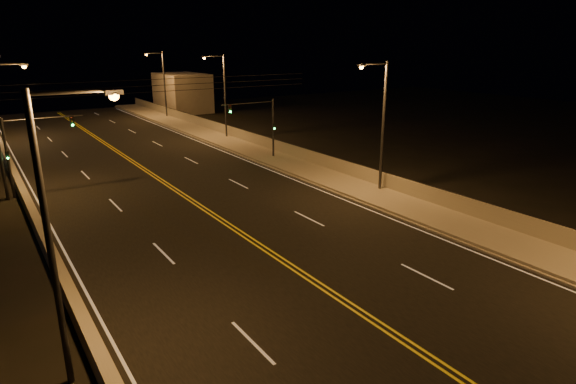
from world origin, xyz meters
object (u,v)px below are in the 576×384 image
streetlight_3 (162,81)px  traffic_signal_left (24,146)px  streetlight_1 (381,119)px  traffic_signal_right (263,122)px  streetlight_2 (223,91)px  streetlight_4 (58,224)px

streetlight_3 → traffic_signal_left: 35.93m
streetlight_1 → traffic_signal_right: bearing=97.1°
streetlight_3 → traffic_signal_right: size_ratio=1.66×
streetlight_1 → traffic_signal_left: (-20.24, 12.85, -1.70)m
streetlight_1 → traffic_signal_right: (-1.60, 12.85, -1.70)m
streetlight_1 → streetlight_3: same height
streetlight_2 → streetlight_3: (0.00, 18.62, 0.00)m
streetlight_2 → streetlight_3: size_ratio=1.00×
traffic_signal_right → traffic_signal_left: same height
streetlight_2 → traffic_signal_left: (-20.24, -11.02, -1.70)m
streetlight_1 → traffic_signal_left: size_ratio=1.66×
streetlight_2 → streetlight_4: same height
streetlight_3 → traffic_signal_left: (-20.24, -29.64, -1.70)m
streetlight_2 → traffic_signal_left: size_ratio=1.66×
streetlight_4 → traffic_signal_right: bearing=48.1°
streetlight_4 → streetlight_2: bearing=57.1°
streetlight_1 → streetlight_4: size_ratio=1.00×
traffic_signal_left → streetlight_3: bearing=55.7°
streetlight_2 → traffic_signal_right: 11.26m
traffic_signal_right → streetlight_2: bearing=81.8°
streetlight_3 → streetlight_4: (-21.43, -51.71, 0.00)m
streetlight_2 → traffic_signal_right: streetlight_2 is taller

